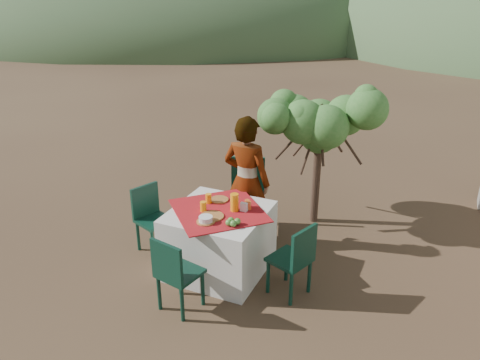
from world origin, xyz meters
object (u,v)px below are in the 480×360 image
object	(u,v)px
chair_left	(151,215)
chair_right	(295,258)
chair_near	(175,272)
person	(247,182)
chair_far	(247,191)
shrub_tree	(325,128)
table	(219,240)
juice_pitcher	(234,202)

from	to	relation	value
chair_left	chair_right	world-z (taller)	chair_right
chair_near	person	distance (m)	1.60
chair_far	shrub_tree	size ratio (longest dim) A/B	0.57
chair_far	chair_right	size ratio (longest dim) A/B	1.16
shrub_tree	table	bearing A→B (deg)	-113.38
chair_far	juice_pitcher	size ratio (longest dim) A/B	4.83
chair_far	person	size ratio (longest dim) A/B	0.58
chair_left	person	distance (m)	1.24
person	shrub_tree	world-z (taller)	shrub_tree
chair_far	shrub_tree	bearing A→B (deg)	16.41
table	chair_left	world-z (taller)	chair_left
chair_near	person	world-z (taller)	person
person	chair_right	bearing A→B (deg)	140.97
table	juice_pitcher	distance (m)	0.51
chair_far	chair_left	size ratio (longest dim) A/B	1.17
chair_far	chair_left	world-z (taller)	chair_far
table	chair_near	world-z (taller)	chair_near
chair_right	juice_pitcher	bearing A→B (deg)	-83.31
chair_near	juice_pitcher	xyz separation A→B (m)	(0.23, 0.91, 0.40)
table	person	xyz separation A→B (m)	(0.03, 0.70, 0.45)
chair_near	shrub_tree	bearing A→B (deg)	-95.86
chair_left	chair_right	size ratio (longest dim) A/B	0.99
chair_near	juice_pitcher	bearing A→B (deg)	-92.52
chair_far	chair_left	bearing A→B (deg)	-149.24
table	chair_far	size ratio (longest dim) A/B	1.35
chair_left	chair_right	xyz separation A→B (m)	(1.91, -0.20, 0.01)
chair_far	juice_pitcher	distance (m)	1.10
shrub_tree	juice_pitcher	xyz separation A→B (m)	(-0.55, -1.60, -0.47)
juice_pitcher	chair_far	bearing A→B (deg)	105.63
chair_left	table	bearing A→B (deg)	-73.94
table	chair_far	distance (m)	1.09
chair_left	chair_near	bearing A→B (deg)	-114.91
person	shrub_tree	size ratio (longest dim) A/B	0.98
chair_near	chair_far	bearing A→B (deg)	-76.94
chair_far	chair_right	xyz separation A→B (m)	(1.05, -1.19, -0.07)
chair_near	shrub_tree	world-z (taller)	shrub_tree
chair_right	chair_near	bearing A→B (deg)	-33.81
chair_near	shrub_tree	xyz separation A→B (m)	(0.78, 2.51, 0.87)
chair_near	chair_right	xyz separation A→B (m)	(1.00, 0.73, 0.00)
chair_near	chair_left	world-z (taller)	chair_near
juice_pitcher	shrub_tree	bearing A→B (deg)	70.93
table	chair_left	xyz separation A→B (m)	(-0.97, 0.08, 0.08)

